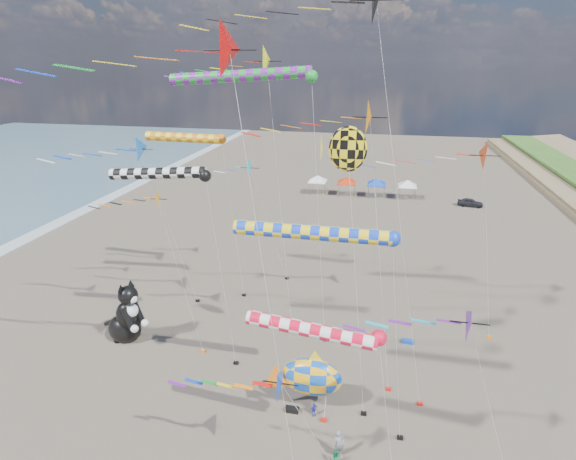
{
  "coord_description": "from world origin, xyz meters",
  "views": [
    {
      "loc": [
        4.62,
        -14.57,
        21.8
      ],
      "look_at": [
        -1.03,
        12.0,
        11.49
      ],
      "focal_mm": 28.0,
      "sensor_mm": 36.0,
      "label": 1
    }
  ],
  "objects_px": {
    "child_green": "(336,458)",
    "parked_car": "(470,202)",
    "person_adult": "(339,444)",
    "child_blue": "(314,409)",
    "fish_inflatable": "(311,377)",
    "cat_inflatable": "(126,310)"
  },
  "relations": [
    {
      "from": "cat_inflatable",
      "to": "parked_car",
      "type": "bearing_deg",
      "value": 73.06
    },
    {
      "from": "person_adult",
      "to": "child_green",
      "type": "height_order",
      "value": "person_adult"
    },
    {
      "from": "person_adult",
      "to": "child_blue",
      "type": "xyz_separation_m",
      "value": [
        -1.92,
        2.9,
        -0.44
      ]
    },
    {
      "from": "cat_inflatable",
      "to": "child_green",
      "type": "height_order",
      "value": "cat_inflatable"
    },
    {
      "from": "cat_inflatable",
      "to": "child_blue",
      "type": "relative_size",
      "value": 5.66
    },
    {
      "from": "child_green",
      "to": "parked_car",
      "type": "relative_size",
      "value": 0.28
    },
    {
      "from": "cat_inflatable",
      "to": "parked_car",
      "type": "height_order",
      "value": "cat_inflatable"
    },
    {
      "from": "child_blue",
      "to": "parked_car",
      "type": "height_order",
      "value": "parked_car"
    },
    {
      "from": "fish_inflatable",
      "to": "parked_car",
      "type": "distance_m",
      "value": 52.06
    },
    {
      "from": "fish_inflatable",
      "to": "person_adult",
      "type": "distance_m",
      "value": 4.48
    },
    {
      "from": "child_green",
      "to": "person_adult",
      "type": "bearing_deg",
      "value": 91.82
    },
    {
      "from": "child_blue",
      "to": "fish_inflatable",
      "type": "bearing_deg",
      "value": 79.48
    },
    {
      "from": "cat_inflatable",
      "to": "fish_inflatable",
      "type": "bearing_deg",
      "value": 4.13
    },
    {
      "from": "fish_inflatable",
      "to": "child_green",
      "type": "distance_m",
      "value": 5.12
    },
    {
      "from": "person_adult",
      "to": "fish_inflatable",
      "type": "bearing_deg",
      "value": 93.71
    },
    {
      "from": "child_green",
      "to": "parked_car",
      "type": "height_order",
      "value": "parked_car"
    },
    {
      "from": "fish_inflatable",
      "to": "child_blue",
      "type": "bearing_deg",
      "value": -61.82
    },
    {
      "from": "fish_inflatable",
      "to": "person_adult",
      "type": "height_order",
      "value": "fish_inflatable"
    },
    {
      "from": "person_adult",
      "to": "child_blue",
      "type": "distance_m",
      "value": 3.5
    },
    {
      "from": "cat_inflatable",
      "to": "child_blue",
      "type": "xyz_separation_m",
      "value": [
        16.33,
        -5.27,
        -2.3
      ]
    },
    {
      "from": "cat_inflatable",
      "to": "person_adult",
      "type": "xyz_separation_m",
      "value": [
        18.25,
        -8.17,
        -1.85
      ]
    },
    {
      "from": "cat_inflatable",
      "to": "fish_inflatable",
      "type": "xyz_separation_m",
      "value": [
        15.99,
        -4.63,
        -0.26
      ]
    }
  ]
}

